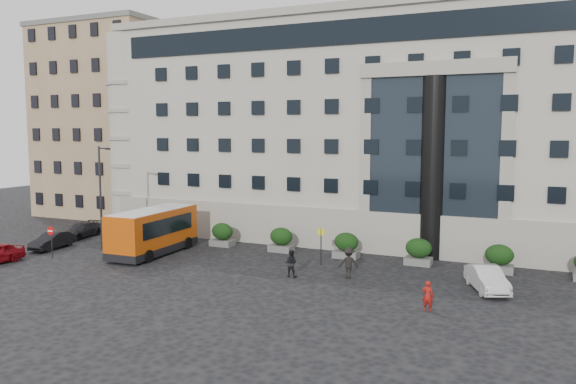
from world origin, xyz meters
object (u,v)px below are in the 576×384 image
(hedge_e, at_px, (499,258))
(parked_car_b, at_px, (52,240))
(hedge_b, at_px, (281,239))
(pedestrian_a, at_px, (428,296))
(street_lamp, at_px, (101,193))
(pedestrian_b, at_px, (291,263))
(bus_stop_sign, at_px, (321,240))
(white_taxi, at_px, (487,279))
(hedge_c, at_px, (346,245))
(no_entry_sign, at_px, (51,236))
(parked_car_d, at_px, (181,218))
(hedge_d, at_px, (419,251))
(hedge_a, at_px, (222,234))
(minibus, at_px, (153,230))
(red_truck, at_px, (208,207))
(pedestrian_c, at_px, (349,263))
(parked_car_c, at_px, (81,230))

(hedge_e, bearing_deg, parked_car_b, -168.81)
(hedge_b, distance_m, pedestrian_a, 16.15)
(street_lamp, xyz_separation_m, parked_car_b, (-3.60, -1.60, -3.72))
(street_lamp, distance_m, pedestrian_b, 17.27)
(pedestrian_b, bearing_deg, pedestrian_a, 153.15)
(bus_stop_sign, height_order, pedestrian_a, bus_stop_sign)
(hedge_b, relative_size, white_taxi, 0.43)
(hedge_c, distance_m, hedge_e, 10.40)
(hedge_e, bearing_deg, bus_stop_sign, -166.08)
(hedge_e, xyz_separation_m, no_entry_sign, (-29.80, -8.84, 0.72))
(parked_car_d, xyz_separation_m, pedestrian_a, (26.58, -16.50, 0.06))
(hedge_d, relative_size, bus_stop_sign, 0.73)
(hedge_c, bearing_deg, hedge_b, 180.00)
(parked_car_b, distance_m, pedestrian_b, 20.42)
(hedge_a, height_order, minibus, minibus)
(hedge_e, bearing_deg, red_truck, 159.86)
(bus_stop_sign, bearing_deg, pedestrian_a, -39.69)
(red_truck, xyz_separation_m, pedestrian_c, (20.35, -15.88, -0.45))
(bus_stop_sign, xyz_separation_m, parked_car_c, (-22.50, 0.92, -1.11))
(hedge_b, relative_size, red_truck, 0.34)
(no_entry_sign, distance_m, pedestrian_b, 18.05)
(hedge_c, distance_m, parked_car_b, 22.85)
(street_lamp, bearing_deg, parked_car_b, -156.04)
(hedge_c, distance_m, pedestrian_b, 6.69)
(bus_stop_sign, height_order, pedestrian_b, bus_stop_sign)
(hedge_c, height_order, pedestrian_b, hedge_c)
(no_entry_sign, xyz_separation_m, minibus, (5.81, 4.21, 0.18))
(hedge_a, xyz_separation_m, pedestrian_b, (8.88, -6.52, -0.07))
(minibus, relative_size, parked_car_d, 1.55)
(hedge_a, height_order, street_lamp, street_lamp)
(red_truck, bearing_deg, hedge_c, -38.19)
(street_lamp, distance_m, no_entry_sign, 4.98)
(hedge_b, xyz_separation_m, parked_car_d, (-13.78, 6.65, -0.20))
(pedestrian_c, bearing_deg, pedestrian_b, -4.53)
(minibus, bearing_deg, pedestrian_a, -15.96)
(hedge_d, height_order, no_entry_sign, no_entry_sign)
(minibus, height_order, parked_car_b, minibus)
(hedge_a, distance_m, hedge_b, 5.20)
(hedge_b, height_order, minibus, minibus)
(hedge_d, xyz_separation_m, pedestrian_a, (2.40, -9.85, -0.14))
(minibus, xyz_separation_m, white_taxi, (23.62, -0.11, -1.13))
(parked_car_b, bearing_deg, red_truck, 72.47)
(parked_car_c, height_order, white_taxi, white_taxi)
(hedge_a, distance_m, hedge_d, 15.60)
(street_lamp, relative_size, parked_car_d, 1.53)
(hedge_d, height_order, pedestrian_c, pedestrian_c)
(parked_car_d, bearing_deg, hedge_d, -15.68)
(street_lamp, xyz_separation_m, parked_car_d, (-0.64, 11.45, -3.64))
(parked_car_b, height_order, pedestrian_a, pedestrian_a)
(parked_car_c, bearing_deg, no_entry_sign, -66.21)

